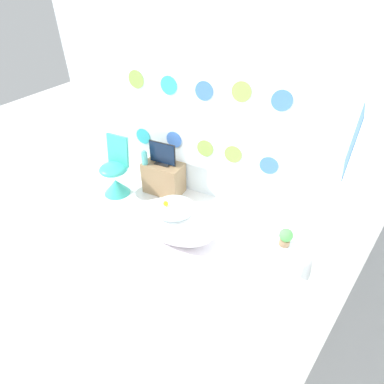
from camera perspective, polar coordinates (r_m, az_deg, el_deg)
ground_plane at (r=3.31m, az=-11.94°, el=-16.86°), size 12.00×12.00×0.00m
wall_back_dotted at (r=3.81m, az=2.40°, el=15.94°), size 4.32×0.05×2.60m
wall_right at (r=2.70m, az=27.63°, el=2.83°), size 0.06×2.80×2.60m
rug at (r=3.65m, az=-4.53°, el=-9.54°), size 1.19×0.85×0.01m
bathtub at (r=3.56m, az=-3.36°, el=-5.70°), size 1.03×0.58×0.47m
rubber_duck at (r=3.40m, az=-4.99°, el=-2.19°), size 0.06×0.07×0.07m
chair at (r=4.42m, az=-14.36°, el=2.80°), size 0.40×0.40×0.85m
tv_cabinet at (r=4.34m, az=-5.40°, el=2.70°), size 0.56×0.33×0.46m
tv at (r=4.15m, az=-5.68°, el=7.09°), size 0.40×0.12×0.33m
vase at (r=4.21m, az=-9.03°, el=6.40°), size 0.08×0.08×0.21m
side_table at (r=3.16m, az=16.78°, el=-10.76°), size 0.46×0.31×0.48m
potted_plant_left at (r=3.02m, az=17.43°, el=-8.15°), size 0.13×0.13×0.19m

